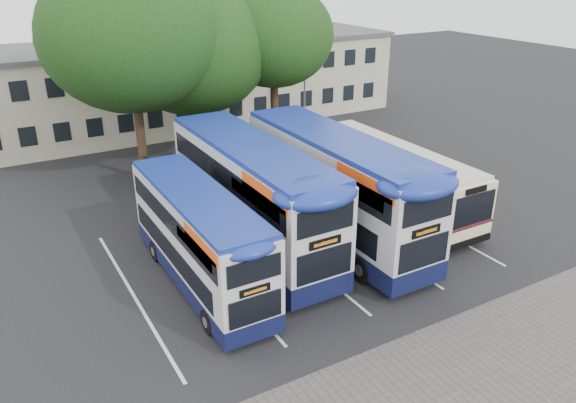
% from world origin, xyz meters
% --- Properties ---
extents(ground, '(120.00, 120.00, 0.00)m').
position_xyz_m(ground, '(0.00, 0.00, 0.00)').
color(ground, black).
rests_on(ground, ground).
extents(paving_strip, '(40.00, 6.00, 0.01)m').
position_xyz_m(paving_strip, '(-2.00, -5.00, 0.01)').
color(paving_strip, '#595654').
rests_on(paving_strip, ground).
extents(bay_lines, '(14.12, 11.00, 0.01)m').
position_xyz_m(bay_lines, '(-3.75, 5.00, 0.01)').
color(bay_lines, silver).
rests_on(bay_lines, ground).
extents(depot_building, '(32.40, 8.40, 6.20)m').
position_xyz_m(depot_building, '(0.00, 26.99, 3.15)').
color(depot_building, '#AAA489').
rests_on(depot_building, ground).
extents(lamp_post, '(0.25, 1.05, 9.06)m').
position_xyz_m(lamp_post, '(6.00, 19.97, 5.08)').
color(lamp_post, gray).
rests_on(lamp_post, ground).
extents(tree_left, '(9.39, 9.39, 12.04)m').
position_xyz_m(tree_left, '(-6.78, 16.63, 8.04)').
color(tree_left, black).
rests_on(tree_left, ground).
extents(tree_mid, '(8.98, 8.98, 10.80)m').
position_xyz_m(tree_mid, '(-2.98, 17.84, 6.97)').
color(tree_mid, black).
rests_on(tree_mid, ground).
extents(tree_right, '(7.20, 7.20, 10.53)m').
position_xyz_m(tree_right, '(1.84, 16.87, 7.45)').
color(tree_right, black).
rests_on(tree_right, ground).
extents(bus_dd_left, '(2.26, 9.31, 3.88)m').
position_xyz_m(bus_dd_left, '(-8.14, 4.61, 2.14)').
color(bus_dd_left, '#0F143A').
rests_on(bus_dd_left, ground).
extents(bus_dd_mid, '(2.75, 11.34, 4.73)m').
position_xyz_m(bus_dd_mid, '(-5.00, 6.43, 2.60)').
color(bus_dd_mid, '#0F143A').
rests_on(bus_dd_mid, ground).
extents(bus_dd_right, '(2.78, 11.48, 4.78)m').
position_xyz_m(bus_dd_right, '(-1.42, 5.36, 2.64)').
color(bus_dd_right, '#0F143A').
rests_on(bus_dd_right, ground).
extents(bus_single, '(2.76, 10.85, 3.24)m').
position_xyz_m(bus_single, '(2.76, 6.67, 1.83)').
color(bus_single, '#F0E8A0').
rests_on(bus_single, ground).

